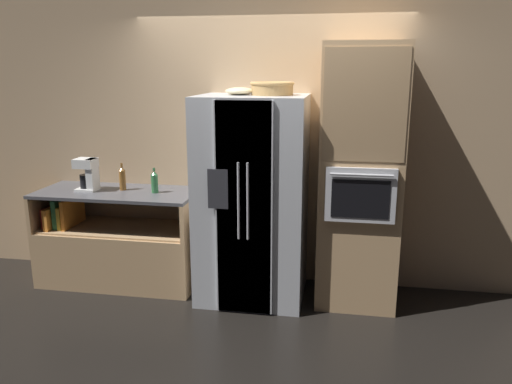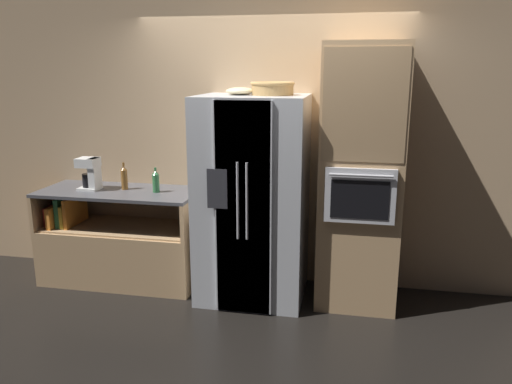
% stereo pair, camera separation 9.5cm
% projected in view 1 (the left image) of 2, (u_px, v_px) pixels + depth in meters
% --- Properties ---
extents(ground_plane, '(20.00, 20.00, 0.00)m').
position_uv_depth(ground_plane, '(262.00, 296.00, 4.59)').
color(ground_plane, black).
extents(wall_back, '(12.00, 0.06, 2.80)m').
position_uv_depth(wall_back, '(270.00, 138.00, 4.70)').
color(wall_back, tan).
rests_on(wall_back, ground_plane).
extents(counter_left, '(1.51, 0.65, 0.91)m').
position_uv_depth(counter_left, '(119.00, 249.00, 4.85)').
color(counter_left, tan).
rests_on(counter_left, ground_plane).
extents(refrigerator, '(0.93, 0.83, 1.82)m').
position_uv_depth(refrigerator, '(252.00, 199.00, 4.42)').
color(refrigerator, silver).
rests_on(refrigerator, ground_plane).
extents(wall_oven, '(0.68, 0.72, 2.24)m').
position_uv_depth(wall_oven, '(360.00, 178.00, 4.28)').
color(wall_oven, tan).
rests_on(wall_oven, ground_plane).
extents(wicker_basket, '(0.37, 0.37, 0.11)m').
position_uv_depth(wicker_basket, '(272.00, 88.00, 4.20)').
color(wicker_basket, tan).
rests_on(wicker_basket, refrigerator).
extents(fruit_bowl, '(0.25, 0.25, 0.06)m').
position_uv_depth(fruit_bowl, '(240.00, 91.00, 4.24)').
color(fruit_bowl, beige).
rests_on(fruit_bowl, refrigerator).
extents(bottle_tall, '(0.06, 0.06, 0.23)m').
position_uv_depth(bottle_tall, '(155.00, 182.00, 4.62)').
color(bottle_tall, '#33723F').
rests_on(bottle_tall, counter_left).
extents(bottle_short, '(0.06, 0.06, 0.26)m').
position_uv_depth(bottle_short, '(122.00, 178.00, 4.72)').
color(bottle_short, brown).
rests_on(bottle_short, counter_left).
extents(coffee_maker, '(0.19, 0.17, 0.31)m').
position_uv_depth(coffee_maker, '(88.00, 173.00, 4.69)').
color(coffee_maker, white).
rests_on(coffee_maker, counter_left).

